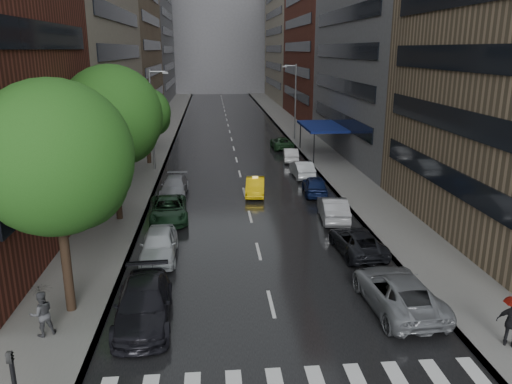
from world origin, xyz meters
TOP-DOWN VIEW (x-y plane):
  - ground at (0.00, 0.00)m, footprint 220.00×220.00m
  - road at (0.00, 50.00)m, footprint 14.00×140.00m
  - sidewalk_left at (-9.00, 50.00)m, footprint 4.00×140.00m
  - sidewalk_right at (9.00, 50.00)m, footprint 4.00×140.00m
  - buildings_left at (-15.00, 58.79)m, footprint 8.00×108.00m
  - buildings_right at (15.00, 56.70)m, footprint 8.05×109.10m
  - building_far at (0.00, 118.00)m, footprint 40.00×14.00m
  - tree_near at (-8.60, 4.03)m, footprint 6.19×6.19m
  - tree_mid at (-8.60, 15.97)m, footprint 6.29×6.29m
  - tree_far at (-8.60, 32.71)m, footprint 4.63×4.63m
  - taxi at (0.80, 21.21)m, footprint 1.84×4.14m
  - parked_cars_left at (-5.40, 11.72)m, footprint 2.86×24.01m
  - parked_cars_right at (5.40, 18.11)m, footprint 2.91×41.62m
  - ped_black_umbrella at (-9.13, 2.10)m, footprint 1.11×1.03m
  - street_lamp_left at (-7.72, 30.00)m, footprint 1.74×0.22m
  - street_lamp_right at (7.72, 45.00)m, footprint 1.74×0.22m
  - awning at (8.98, 35.00)m, footprint 4.00×8.00m

SIDE VIEW (x-z plane):
  - ground at x=0.00m, z-range 0.00..0.00m
  - road at x=0.00m, z-range 0.00..0.01m
  - sidewalk_left at x=-9.00m, z-range 0.00..0.15m
  - sidewalk_right at x=9.00m, z-range 0.00..0.15m
  - taxi at x=0.80m, z-range 0.00..1.32m
  - parked_cars_right at x=5.40m, z-range -0.07..1.52m
  - parked_cars_left at x=-5.40m, z-range -0.04..1.56m
  - ped_black_umbrella at x=-9.13m, z-range 0.33..2.42m
  - awning at x=8.98m, z-range 1.57..4.70m
  - street_lamp_left at x=-7.72m, z-range 0.39..9.39m
  - street_lamp_right at x=7.72m, z-range 0.39..9.39m
  - tree_far at x=-8.60m, z-range 1.36..8.74m
  - tree_near at x=-8.60m, z-range 1.82..11.69m
  - tree_mid at x=-8.60m, z-range 1.85..11.88m
  - buildings_right at x=15.00m, z-range -2.97..33.03m
  - buildings_left at x=-15.00m, z-range -3.01..34.99m
  - building_far at x=0.00m, z-range 0.00..32.00m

